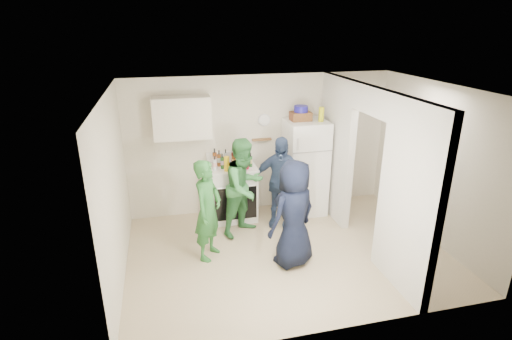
{
  "coord_description": "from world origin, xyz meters",
  "views": [
    {
      "loc": [
        -1.71,
        -5.07,
        3.34
      ],
      "look_at": [
        -0.4,
        0.4,
        1.25
      ],
      "focal_mm": 28.0,
      "sensor_mm": 36.0,
      "label": 1
    }
  ],
  "objects": [
    {
      "name": "blue_bowl",
      "position": [
        0.63,
        1.39,
        1.93
      ],
      "size": [
        0.24,
        0.24,
        0.11
      ],
      "primitive_type": "cylinder",
      "color": "#1A1592",
      "rests_on": "wicker_basket"
    },
    {
      "name": "person_denim",
      "position": [
        0.13,
        0.92,
        0.8
      ],
      "size": [
        1.01,
        0.73,
        1.59
      ],
      "primitive_type": "imported",
      "rotation": [
        0.0,
        0.0,
        -0.41
      ],
      "color": "#38507A",
      "rests_on": "floor"
    },
    {
      "name": "yellow_cup_stack_top",
      "position": [
        0.95,
        1.24,
        1.85
      ],
      "size": [
        0.09,
        0.09,
        0.25
      ],
      "primitive_type": "cylinder",
      "color": "yellow",
      "rests_on": "fridge"
    },
    {
      "name": "upper_cabinet",
      "position": [
        -1.4,
        1.52,
        1.85
      ],
      "size": [
        0.95,
        0.34,
        0.7
      ],
      "primitive_type": "cube",
      "color": "silver",
      "rests_on": "wall_back"
    },
    {
      "name": "bottle_a",
      "position": [
        -0.88,
        1.48,
        1.14
      ],
      "size": [
        0.07,
        0.07,
        0.3
      ],
      "primitive_type": "cylinder",
      "color": "brown",
      "rests_on": "stove"
    },
    {
      "name": "person_navy",
      "position": [
        -0.02,
        -0.27,
        0.8
      ],
      "size": [
        0.92,
        0.79,
        1.59
      ],
      "primitive_type": "imported",
      "rotation": [
        0.0,
        0.0,
        -2.69
      ],
      "color": "black",
      "rests_on": "floor"
    },
    {
      "name": "bottle_k",
      "position": [
        -0.82,
        1.41,
        1.14
      ],
      "size": [
        0.07,
        0.07,
        0.29
      ],
      "primitive_type": "cylinder",
      "color": "brown",
      "rests_on": "stove"
    },
    {
      "name": "spice_shelf",
      "position": [
        0.0,
        1.65,
        1.35
      ],
      "size": [
        0.35,
        0.08,
        0.03
      ],
      "primitive_type": "cube",
      "color": "olive",
      "rests_on": "wall_back"
    },
    {
      "name": "person_nook",
      "position": [
        2.1,
        0.26,
        0.92
      ],
      "size": [
        1.21,
        1.37,
        1.83
      ],
      "primitive_type": "imported",
      "rotation": [
        0.0,
        0.0,
        -2.13
      ],
      "color": "black",
      "rests_on": "floor"
    },
    {
      "name": "wall_back",
      "position": [
        0.0,
        1.7,
        1.25
      ],
      "size": [
        4.8,
        0.0,
        4.8
      ],
      "primitive_type": "plane",
      "rotation": [
        1.57,
        0.0,
        0.0
      ],
      "color": "silver",
      "rests_on": "floor"
    },
    {
      "name": "person_green_left",
      "position": [
        -1.18,
        0.19,
        0.77
      ],
      "size": [
        0.61,
        0.67,
        1.54
      ],
      "primitive_type": "imported",
      "rotation": [
        0.0,
        0.0,
        1.0
      ],
      "color": "#2A692C",
      "rests_on": "floor"
    },
    {
      "name": "yellow_cup_stack_stove",
      "position": [
        -0.73,
        1.15,
        1.12
      ],
      "size": [
        0.09,
        0.09,
        0.25
      ],
      "primitive_type": "cylinder",
      "color": "yellow",
      "rests_on": "stove"
    },
    {
      "name": "partition_pier_back",
      "position": [
        1.2,
        1.1,
        1.25
      ],
      "size": [
        0.12,
        1.2,
        2.5
      ],
      "primitive_type": "cube",
      "color": "silver",
      "rests_on": "floor"
    },
    {
      "name": "wall_right",
      "position": [
        2.4,
        0.0,
        1.25
      ],
      "size": [
        0.0,
        3.4,
        3.4
      ],
      "primitive_type": "plane",
      "rotation": [
        1.57,
        0.0,
        -1.57
      ],
      "color": "silver",
      "rests_on": "floor"
    },
    {
      "name": "floor",
      "position": [
        0.0,
        0.0,
        0.0
      ],
      "size": [
        4.8,
        4.8,
        0.0
      ],
      "primitive_type": "plane",
      "color": "tan",
      "rests_on": "ground"
    },
    {
      "name": "bottle_l",
      "position": [
        -0.48,
        1.24,
        1.15
      ],
      "size": [
        0.07,
        0.07,
        0.31
      ],
      "primitive_type": "cylinder",
      "color": "#AAABBB",
      "rests_on": "stove"
    },
    {
      "name": "bottle_j",
      "position": [
        -0.3,
        1.26,
        1.12
      ],
      "size": [
        0.06,
        0.06,
        0.25
      ],
      "primitive_type": "cylinder",
      "color": "#236728",
      "rests_on": "stove"
    },
    {
      "name": "person_green_center",
      "position": [
        -0.5,
        0.8,
        0.82
      ],
      "size": [
        1.01,
        0.96,
        1.64
      ],
      "primitive_type": "imported",
      "rotation": [
        0.0,
        0.0,
        0.59
      ],
      "color": "#3D8A4C",
      "rests_on": "floor"
    },
    {
      "name": "bottle_h",
      "position": [
        -0.92,
        1.24,
        1.12
      ],
      "size": [
        0.07,
        0.07,
        0.25
      ],
      "primitive_type": "cylinder",
      "color": "silver",
      "rests_on": "stove"
    },
    {
      "name": "red_cup",
      "position": [
        -0.39,
        1.17,
        1.05
      ],
      "size": [
        0.09,
        0.09,
        0.12
      ],
      "primitive_type": "cylinder",
      "color": "#AB0B2D",
      "rests_on": "stove"
    },
    {
      "name": "bottle_d",
      "position": [
        -0.58,
        1.3,
        1.13
      ],
      "size": [
        0.06,
        0.06,
        0.27
      ],
      "primitive_type": "cylinder",
      "color": "brown",
      "rests_on": "stove"
    },
    {
      "name": "bottle_b",
      "position": [
        -0.78,
        1.28,
        1.13
      ],
      "size": [
        0.06,
        0.06,
        0.27
      ],
      "primitive_type": "cylinder",
      "color": "#1C4F1A",
      "rests_on": "stove"
    },
    {
      "name": "nook_window",
      "position": [
        2.38,
        0.2,
        1.65
      ],
      "size": [
        0.03,
        0.7,
        0.8
      ],
      "primitive_type": "cube",
      "color": "black",
      "rests_on": "wall_right"
    },
    {
      "name": "wall_left",
      "position": [
        -2.4,
        0.0,
        1.25
      ],
      "size": [
        0.0,
        3.4,
        3.4
      ],
      "primitive_type": "plane",
      "rotation": [
        1.57,
        0.0,
        1.57
      ],
      "color": "silver",
      "rests_on": "floor"
    },
    {
      "name": "bottle_f",
      "position": [
        -0.44,
        1.37,
        1.15
      ],
      "size": [
        0.06,
        0.06,
        0.31
      ],
      "primitive_type": "cylinder",
      "color": "#163D18",
      "rests_on": "stove"
    },
    {
      "name": "nook_valance",
      "position": [
        2.34,
        0.2,
        2.0
      ],
      "size": [
        0.04,
        0.82,
        0.18
      ],
      "primitive_type": "cube",
      "color": "white",
      "rests_on": "wall_right"
    },
    {
      "name": "partition_header",
      "position": [
        1.2,
        0.0,
        2.3
      ],
      "size": [
        0.12,
        1.0,
        0.4
      ],
      "primitive_type": "cube",
      "color": "silver",
      "rests_on": "partition_pier_back"
    },
    {
      "name": "bottle_i",
      "position": [
        -0.55,
        1.47,
        1.13
      ],
      "size": [
        0.08,
        0.08,
        0.28
      ],
      "primitive_type": "cylinder",
      "color": "#590F0F",
      "rests_on": "stove"
    },
    {
      "name": "wall_front",
      "position": [
        0.0,
        -1.7,
        1.25
      ],
      "size": [
        4.8,
        0.0,
        4.8
      ],
      "primitive_type": "plane",
      "rotation": [
        -1.57,
        0.0,
        0.0
      ],
      "color": "silver",
      "rests_on": "floor"
    },
    {
      "name": "wall_clock",
      "position": [
        0.05,
        1.68,
        1.7
      ],
      "size": [
        0.22,
        0.02,
        0.22
      ],
      "primitive_type": "cylinder",
      "rotation": [
        1.57,
        0.0,
        0.0
      ],
      "color": "white",
      "rests_on": "wall_back"
    },
    {
      "name": "nook_window_frame",
      "position": [
        2.36,
        0.2,
        1.65
      ],
      "size": [
        0.04,
        0.76,
        0.86
      ],
      "primitive_type": "cube",
      "color": "white",
      "rests_on": "wall_right"
    },
    {
      "name": "fridge",
      "position": [
        0.73,
        1.34,
        0.86
      ],
      "size": [
        0.71,
        0.69,
        1.73
      ],
      "primitive_type": "cube",
      "color": "white",
      "rests_on": "floor"
    },
    {
      "name": "bottle_g",
      "position": [
        -0.36,
        1.51,
        1.12
      ],
      "size": [
        0.06,
        0.06,
        0.26
      ],
      "primitive_type": "cylinder",
      "color": "olive",
      "rests_on": "stove"
    },
    {
      "name": "partition_pier_front",
      "position": [
        1.2,
        -1.1,
        1.25
      ],
      "size": [
        0.12,
        1.2,
        2.5
      ],
      "primitive_type": "cube",
      "color": "silver",
      "rests_on": "floor"
    },
    {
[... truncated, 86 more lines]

